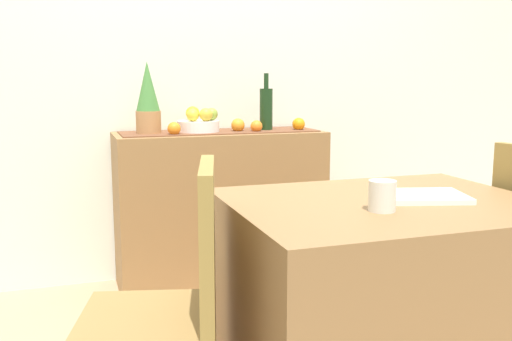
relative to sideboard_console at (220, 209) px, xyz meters
The scene contains 17 objects.
room_wall_rear 0.96m from the sideboard_console, 99.65° to the left, with size 6.40×0.06×2.70m, color silver.
sideboard_console is the anchor object (origin of this frame).
table_runner 0.43m from the sideboard_console, ahead, with size 1.06×0.32×0.01m, color brown.
fruit_bowl 0.48m from the sideboard_console, behind, with size 0.22×0.22×0.06m, color white.
apple_right 0.55m from the sideboard_console, 165.43° to the right, with size 0.06×0.06×0.06m, color gold.
apple_upper 0.53m from the sideboard_console, behind, with size 0.07×0.07×0.07m, color #88A139.
apple_left 0.55m from the sideboard_console, 160.74° to the left, with size 0.08×0.08×0.08m, color gold.
apple_center 0.54m from the sideboard_console, 146.95° to the right, with size 0.07×0.07×0.07m, color gold.
wine_bottle 0.61m from the sideboard_console, ahead, with size 0.07×0.07×0.32m.
potted_plant 0.72m from the sideboard_console, behind, with size 0.13×0.13×0.37m.
orange_loose_end 0.64m from the sideboard_console, ahead, with size 0.07×0.07×0.07m, color orange.
orange_loose_mid 0.54m from the sideboard_console, 160.07° to the right, with size 0.07×0.07×0.07m, color orange.
orange_loose_near_bowl 0.50m from the sideboard_console, 21.05° to the right, with size 0.06×0.06×0.06m, color orange.
orange_loose_far 0.47m from the sideboard_console, 14.33° to the right, with size 0.07×0.07×0.07m, color orange.
dining_table 1.39m from the sideboard_console, 81.47° to the right, with size 1.03×0.82×0.74m, color olive.
open_book 1.46m from the sideboard_console, 76.30° to the right, with size 0.28×0.21×0.02m, color white.
coffee_cup 1.54m from the sideboard_console, 85.67° to the right, with size 0.08×0.08×0.10m, color silver.
Camera 1 is at (-0.75, -2.07, 1.14)m, focal length 40.07 mm.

